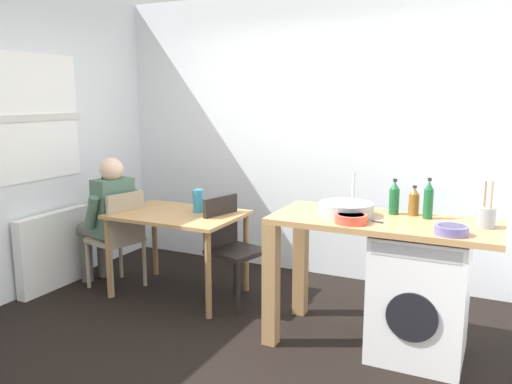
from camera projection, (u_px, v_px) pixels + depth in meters
ground_plane at (235, 345)px, 3.70m from camera, size 5.46×5.46×0.00m
wall_back at (319, 137)px, 5.01m from camera, size 4.60×0.10×2.70m
wall_window_side at (7, 143)px, 4.37m from camera, size 0.12×3.80×2.70m
radiator at (54, 250)px, 4.76m from camera, size 0.10×0.80×0.70m
dining_table at (178, 224)px, 4.54m from camera, size 1.10×0.76×0.74m
chair_person_seat at (120, 235)px, 4.69m from camera, size 0.48×0.48×0.90m
chair_opposite at (230, 243)px, 4.42m from camera, size 0.49×0.49×0.90m
seated_person at (108, 214)px, 4.76m from camera, size 0.55×0.54×1.20m
kitchen_counter at (352, 238)px, 3.64m from camera, size 1.50×0.68×0.92m
washing_machine at (420, 294)px, 3.49m from camera, size 0.60×0.61×0.86m
sink_basin at (346, 209)px, 3.62m from camera, size 0.38×0.38×0.09m
tap at (353, 191)px, 3.76m from camera, size 0.02×0.02×0.28m
bottle_tall_green at (394, 198)px, 3.65m from camera, size 0.07×0.07×0.25m
bottle_squat_brown at (414, 202)px, 3.62m from camera, size 0.07×0.07×0.21m
bottle_clear_small at (428, 200)px, 3.51m from camera, size 0.06×0.06×0.28m
mixing_bowl at (351, 218)px, 3.41m from camera, size 0.21×0.21×0.06m
utensil_crock at (486, 217)px, 3.28m from camera, size 0.11×0.11×0.30m
colander at (451, 230)px, 3.13m from camera, size 0.20×0.20×0.06m
vase at (198, 201)px, 4.52m from camera, size 0.09×0.09×0.20m
scissors at (373, 221)px, 3.45m from camera, size 0.15×0.06×0.01m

